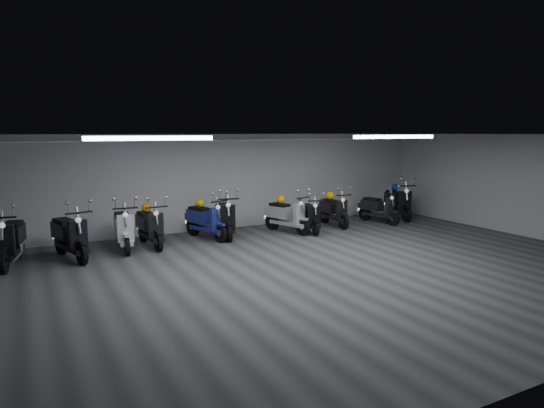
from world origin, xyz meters
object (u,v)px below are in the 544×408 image
scooter_6 (287,210)px  helmet_1 (330,196)px  scooter_3 (150,220)px  scooter_4 (206,214)px  scooter_10 (398,197)px  scooter_9 (379,204)px  helmet_0 (281,200)px  scooter_1 (70,229)px  helmet_3 (395,187)px  scooter_5 (225,212)px  scooter_0 (9,233)px  helmet_4 (200,203)px  scooter_8 (334,206)px  scooter_2 (123,222)px  scooter_7 (310,211)px  helmet_2 (146,208)px

scooter_6 → helmet_1: scooter_6 is taller
scooter_3 → scooter_4: scooter_3 is taller
scooter_10 → scooter_9: bearing=-147.0°
scooter_3 → helmet_0: (3.81, 0.12, 0.26)m
scooter_1 → helmet_3: 10.24m
scooter_4 → helmet_3: scooter_4 is taller
scooter_5 → helmet_3: 6.24m
scooter_0 → helmet_4: (4.54, 0.76, 0.23)m
scooter_0 → helmet_4: bearing=20.7°
scooter_1 → scooter_6: scooter_1 is taller
scooter_0 → scooter_10: (11.31, 0.43, 0.00)m
scooter_4 → scooter_10: bearing=-18.0°
scooter_0 → scooter_8: bearing=13.6°
scooter_2 → scooter_5: bearing=9.9°
scooter_2 → scooter_6: bearing=4.2°
scooter_3 → helmet_4: size_ratio=7.94×
scooter_7 → scooter_10: 3.76m
scooter_7 → helmet_1: 1.31m
scooter_10 → helmet_3: 0.40m
scooter_2 → helmet_1: scooter_2 is taller
helmet_3 → helmet_1: bearing=-178.3°
scooter_1 → scooter_9: size_ratio=1.14×
scooter_1 → helmet_4: 3.46m
scooter_7 → helmet_0: bearing=161.5°
scooter_7 → helmet_4: scooter_7 is taller
scooter_1 → scooter_10: scooter_10 is taller
scooter_5 → scooter_3: bearing=-162.4°
scooter_4 → scooter_5: size_ratio=0.96×
scooter_0 → helmet_1: (8.70, 0.61, 0.20)m
scooter_9 → scooter_10: size_ratio=0.86×
scooter_4 → helmet_2: (-1.56, 0.07, 0.28)m
scooter_5 → scooter_2: bearing=-162.3°
scooter_6 → helmet_3: scooter_6 is taller
scooter_1 → scooter_8: bearing=-11.9°
scooter_5 → scooter_10: (6.14, -0.10, 0.02)m
scooter_10 → helmet_1: bearing=-166.6°
scooter_3 → scooter_5: bearing=0.9°
scooter_7 → helmet_4: size_ratio=7.17×
scooter_10 → helmet_0: bearing=-163.1°
scooter_9 → helmet_2: (-7.18, 0.47, 0.33)m
scooter_7 → helmet_4: bearing=-179.2°
scooter_8 → scooter_9: bearing=-4.8°
helmet_0 → scooter_2: bearing=-177.7°
scooter_2 → helmet_4: size_ratio=8.22×
scooter_5 → helmet_1: scooter_5 is taller
scooter_8 → scooter_9: size_ratio=1.02×
scooter_5 → scooter_10: scooter_10 is taller
scooter_1 → scooter_6: 5.78m
scooter_1 → scooter_3: size_ratio=1.06×
helmet_1 → helmet_2: size_ratio=1.08×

